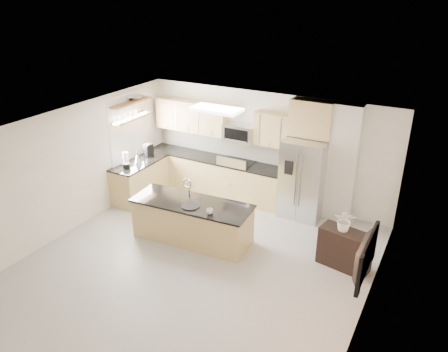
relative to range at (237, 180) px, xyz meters
The scene contains 27 objects.
floor 3.02m from the range, 78.39° to the right, with size 6.50×6.50×0.00m, color #B0AEA7.
ceiling 3.66m from the range, 78.39° to the right, with size 6.00×6.50×0.02m, color silver.
wall_back 1.07m from the range, 28.76° to the left, with size 6.00×0.02×2.60m, color beige.
wall_front 6.25m from the range, 84.45° to the right, with size 6.00×0.02×2.60m, color beige.
wall_left 3.87m from the range, 129.41° to the right, with size 0.02×6.50×2.60m, color beige.
wall_right 4.71m from the range, 39.05° to the right, with size 0.02×6.50×2.60m, color beige.
back_counter 0.63m from the range, behind, with size 3.55×0.66×1.44m.
left_counter 2.33m from the range, 152.71° to the right, with size 0.66×1.50×0.92m.
range is the anchor object (origin of this frame).
upper_cabinets 1.53m from the range, 166.83° to the left, with size 3.50×0.33×0.75m.
microwave 1.16m from the range, 90.00° to the left, with size 0.76×0.40×0.40m.
refrigerator 1.71m from the range, ahead, with size 0.92×0.78×1.78m.
partition_column 2.56m from the range, ahead, with size 0.60×0.30×2.60m, color beige.
window 2.86m from the range, 155.75° to the right, with size 0.04×1.15×1.65m.
shelf_lower 2.86m from the range, 156.67° to the right, with size 0.30×1.20×0.04m, color olive.
shelf_upper 3.07m from the range, 156.67° to the right, with size 0.30×1.20×0.04m, color olive.
ceiling_fixture 2.48m from the range, 81.39° to the right, with size 1.00×0.50×0.06m, color white.
island 2.09m from the range, 88.26° to the right, with size 2.48×1.04×1.26m.
credenza 3.39m from the range, 27.27° to the right, with size 0.93×0.39×0.75m, color black.
cup 2.43m from the range, 75.15° to the right, with size 0.13×0.13×0.10m, color silver.
platter 2.28m from the range, 86.48° to the right, with size 0.37×0.37×0.02m, color black.
blender 2.64m from the range, 144.10° to the right, with size 0.17×0.17×0.39m.
kettle 2.40m from the range, 150.25° to the right, with size 0.22×0.22×0.27m.
coffee_maker 2.28m from the range, 162.57° to the right, with size 0.20×0.23×0.31m.
bowl 3.05m from the range, 160.74° to the right, with size 0.37×0.37×0.09m, color silver.
flower_vase 3.38m from the range, 27.52° to the right, with size 0.56×0.49×0.62m, color silver.
television 4.78m from the range, 41.64° to the right, with size 1.08×0.14×0.62m, color black.
Camera 1 is at (3.70, -5.58, 4.84)m, focal length 35.00 mm.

